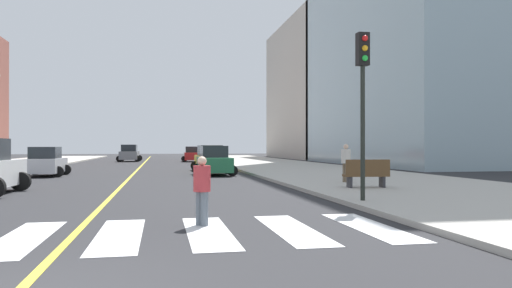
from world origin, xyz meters
TOP-DOWN VIEW (x-y plane):
  - sidewalk_kerb_east at (12.20, 20.00)m, footprint 10.00×120.00m
  - crosswalk_paint at (0.00, 4.00)m, footprint 13.50×4.00m
  - lane_divider_paint at (0.00, 40.00)m, footprint 0.16×80.00m
  - parking_garage_concrete at (28.61, 63.72)m, footprint 18.00×24.00m
  - car_yellow_nearest at (5.27, 29.17)m, footprint 2.72×4.24m
  - car_red_second at (5.30, 50.59)m, footprint 2.50×3.96m
  - car_green_fourth at (4.98, 23.94)m, footprint 2.56×4.08m
  - car_gray_fifth at (-1.85, 52.47)m, footprint 2.84×4.47m
  - car_silver_sixth at (-5.02, 24.85)m, footprint 2.46×3.94m
  - traffic_light_near_corner at (7.76, 7.73)m, footprint 0.36×0.41m
  - park_bench at (9.76, 11.97)m, footprint 1.84×0.70m
  - pedestrian_crossing at (2.64, 4.84)m, footprint 0.39×0.39m
  - pedestrian_waiting_east at (10.07, 14.94)m, footprint 0.43×0.43m

SIDE VIEW (x-z plane):
  - lane_divider_paint at x=0.00m, z-range 0.00..0.01m
  - crosswalk_paint at x=0.00m, z-range 0.00..0.01m
  - sidewalk_kerb_east at x=12.20m, z-range 0.00..0.15m
  - park_bench at x=9.76m, z-range 0.13..1.25m
  - car_red_second at x=5.30m, z-range -0.06..1.69m
  - car_silver_sixth at x=-5.02m, z-range -0.06..1.70m
  - car_green_fourth at x=4.98m, z-range -0.06..1.76m
  - pedestrian_crossing at x=2.64m, z-range 0.08..1.65m
  - car_yellow_nearest at x=5.27m, z-range -0.06..1.80m
  - car_gray_fifth at x=-1.85m, z-range -0.06..1.91m
  - pedestrian_waiting_east at x=10.07m, z-range 0.24..1.98m
  - traffic_light_near_corner at x=7.76m, z-range 1.17..6.27m
  - parking_garage_concrete at x=28.61m, z-range 0.00..20.03m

